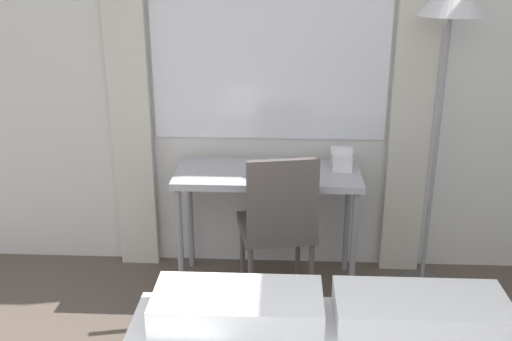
{
  "coord_description": "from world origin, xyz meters",
  "views": [
    {
      "loc": [
        0.28,
        -0.39,
        1.93
      ],
      "look_at": [
        0.14,
        2.44,
        0.89
      ],
      "focal_mm": 42.0,
      "sensor_mm": 36.0,
      "label": 1
    }
  ],
  "objects_px": {
    "desk": "(268,184)",
    "book": "(270,172)",
    "telephone": "(341,159)",
    "standing_lamp": "(449,26)",
    "desk_chair": "(278,221)"
  },
  "relations": [
    {
      "from": "desk_chair",
      "to": "book",
      "type": "relative_size",
      "value": 3.58
    },
    {
      "from": "desk",
      "to": "standing_lamp",
      "type": "bearing_deg",
      "value": 0.18
    },
    {
      "from": "standing_lamp",
      "to": "telephone",
      "type": "xyz_separation_m",
      "value": [
        -0.52,
        0.08,
        -0.77
      ]
    },
    {
      "from": "book",
      "to": "standing_lamp",
      "type": "bearing_deg",
      "value": 3.03
    },
    {
      "from": "desk",
      "to": "book",
      "type": "bearing_deg",
      "value": -76.04
    },
    {
      "from": "telephone",
      "to": "desk",
      "type": "bearing_deg",
      "value": -169.01
    },
    {
      "from": "desk_chair",
      "to": "standing_lamp",
      "type": "height_order",
      "value": "standing_lamp"
    },
    {
      "from": "standing_lamp",
      "to": "desk",
      "type": "bearing_deg",
      "value": -179.82
    },
    {
      "from": "desk",
      "to": "telephone",
      "type": "distance_m",
      "value": 0.45
    },
    {
      "from": "telephone",
      "to": "book",
      "type": "bearing_deg",
      "value": -162.7
    },
    {
      "from": "desk_chair",
      "to": "telephone",
      "type": "bearing_deg",
      "value": 30.64
    },
    {
      "from": "desk_chair",
      "to": "standing_lamp",
      "type": "relative_size",
      "value": 0.51
    },
    {
      "from": "desk_chair",
      "to": "book",
      "type": "distance_m",
      "value": 0.3
    },
    {
      "from": "desk_chair",
      "to": "telephone",
      "type": "xyz_separation_m",
      "value": [
        0.36,
        0.32,
        0.26
      ]
    },
    {
      "from": "desk",
      "to": "telephone",
      "type": "relative_size",
      "value": 5.77
    }
  ]
}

